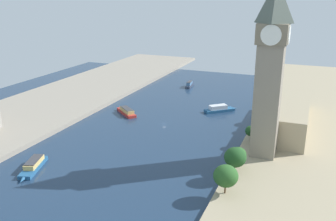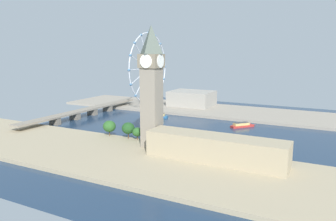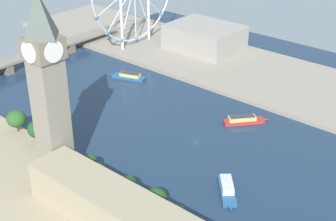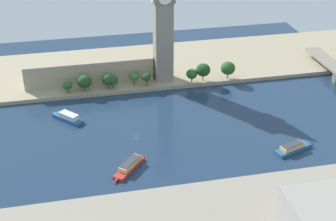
# 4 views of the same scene
# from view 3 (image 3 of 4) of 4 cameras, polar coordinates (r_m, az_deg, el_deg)

# --- Properties ---
(ground_plane) EXTENTS (381.50, 381.50, 0.00)m
(ground_plane) POSITION_cam_3_polar(r_m,az_deg,el_deg) (297.68, 3.14, -3.39)
(ground_plane) COLOR #1E334C
(riverbank_right) EXTENTS (90.00, 520.00, 3.00)m
(riverbank_right) POSITION_cam_3_polar(r_m,az_deg,el_deg) (377.45, 13.06, 3.18)
(riverbank_right) COLOR gray
(riverbank_right) RESTS_ON ground_plane
(clock_tower) EXTENTS (16.77, 16.77, 95.20)m
(clock_tower) POSITION_cam_3_polar(r_m,az_deg,el_deg) (248.59, -13.53, 2.90)
(clock_tower) COLOR gray
(clock_tower) RESTS_ON riverbank_left
(parliament_block) EXTENTS (22.00, 99.13, 18.18)m
(parliament_block) POSITION_cam_3_polar(r_m,az_deg,el_deg) (224.86, -5.62, -11.38)
(parliament_block) COLOR tan
(parliament_block) RESTS_ON riverbank_left
(tree_row_embankment) EXTENTS (13.11, 134.63, 14.30)m
(tree_row_embankment) POSITION_cam_3_polar(r_m,az_deg,el_deg) (268.35, -10.26, -4.89)
(tree_row_embankment) COLOR #513823
(tree_row_embankment) RESTS_ON riverbank_left
(riverside_hall) EXTENTS (45.09, 57.79, 20.04)m
(riverside_hall) POSITION_cam_3_polar(r_m,az_deg,el_deg) (425.70, 4.18, 8.32)
(riverside_hall) COLOR gray
(riverside_hall) RESTS_ON riverbank_right
(river_bridge) EXTENTS (193.50, 13.00, 9.46)m
(river_bridge) POSITION_cam_3_polar(r_m,az_deg,el_deg) (411.04, -16.22, 5.67)
(river_bridge) COLOR gray
(river_bridge) RESTS_ON ground_plane
(tour_boat_0) EXTENTS (14.58, 29.35, 5.13)m
(tour_boat_0) POSITION_cam_3_polar(r_m,az_deg,el_deg) (377.16, -4.48, 3.92)
(tour_boat_0) COLOR #235684
(tour_boat_0) RESTS_ON ground_plane
(tour_boat_1) EXTENTS (25.57, 22.47, 5.09)m
(tour_boat_1) POSITION_cam_3_polar(r_m,az_deg,el_deg) (318.02, 8.60, -1.07)
(tour_boat_1) COLOR #B22D28
(tour_boat_1) RESTS_ON ground_plane
(tour_boat_2) EXTENTS (24.33, 22.53, 5.53)m
(tour_boat_2) POSITION_cam_3_polar(r_m,az_deg,el_deg) (255.42, 6.72, -8.82)
(tour_boat_2) COLOR #235684
(tour_boat_2) RESTS_ON ground_plane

